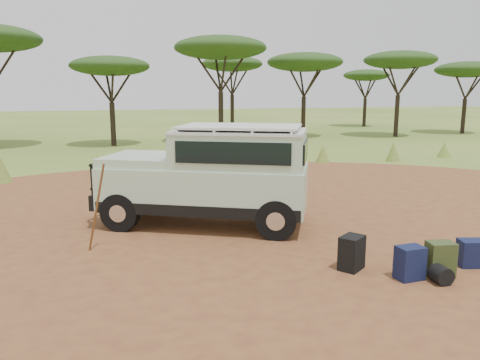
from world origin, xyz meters
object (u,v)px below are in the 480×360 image
object	(u,v)px
safari_vehicle	(212,178)
walking_staff	(97,208)
backpack_black	(352,253)
duffel_navy	(471,253)
backpack_olive	(440,259)
backpack_navy	(410,263)

from	to	relation	value
safari_vehicle	walking_staff	bearing A→B (deg)	-128.32
walking_staff	backpack_black	distance (m)	4.59
backpack_black	duffel_navy	distance (m)	2.06
backpack_black	backpack_olive	size ratio (longest dim) A/B	1.01
backpack_black	backpack_olive	xyz separation A→B (m)	(1.19, -0.69, -0.00)
walking_staff	duffel_navy	xyz separation A→B (m)	(5.99, -2.71, -0.60)
walking_staff	duffel_navy	bearing A→B (deg)	-85.43
backpack_black	duffel_navy	xyz separation A→B (m)	(2.00, -0.49, -0.06)
backpack_black	backpack_olive	world-z (taller)	backpack_black
walking_staff	safari_vehicle	bearing A→B (deg)	-37.53
safari_vehicle	duffel_navy	distance (m)	5.24
backpack_black	safari_vehicle	bearing A→B (deg)	81.13
duffel_navy	backpack_navy	bearing A→B (deg)	-156.21
walking_staff	backpack_navy	size ratio (longest dim) A/B	3.14
safari_vehicle	backpack_olive	bearing A→B (deg)	-27.39
backpack_olive	backpack_black	bearing A→B (deg)	161.11
backpack_navy	walking_staff	bearing A→B (deg)	146.70
walking_staff	backpack_black	size ratio (longest dim) A/B	2.93
safari_vehicle	duffel_navy	world-z (taller)	safari_vehicle
safari_vehicle	walking_staff	world-z (taller)	safari_vehicle
walking_staff	backpack_olive	size ratio (longest dim) A/B	2.96
duffel_navy	backpack_olive	bearing A→B (deg)	-148.77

